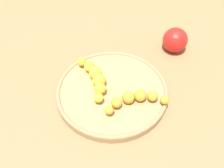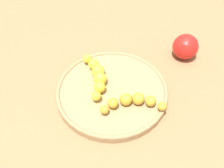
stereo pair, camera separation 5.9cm
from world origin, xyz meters
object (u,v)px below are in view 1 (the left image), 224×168
Objects in this scene: banana_spotted at (135,99)px; apple_red at (175,40)px; banana_yellow at (95,77)px; fruit_bowl at (112,91)px.

apple_red is at bearing -43.82° from banana_spotted.
apple_red is (0.25, 0.10, 0.00)m from banana_yellow.
banana_yellow is 1.00× the size of banana_spotted.
banana_spotted reaches higher than fruit_bowl.
fruit_bowl is 3.87× the size of apple_red.
banana_yellow is at bearing 42.35° from banana_spotted.
apple_red reaches higher than banana_yellow.
banana_yellow is at bearing 138.31° from fruit_bowl.
fruit_bowl is at bearing 39.45° from banana_spotted.
banana_spotted is (0.05, -0.05, 0.02)m from fruit_bowl.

